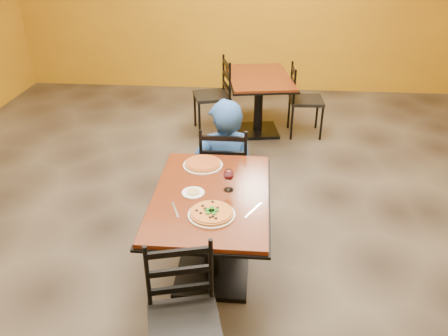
# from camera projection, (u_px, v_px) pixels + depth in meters

# --- Properties ---
(floor) EXTENTS (7.00, 8.00, 0.01)m
(floor) POSITION_uv_depth(u_px,v_px,m) (218.00, 236.00, 3.95)
(floor) COLOR black
(floor) RESTS_ON ground
(table_main) EXTENTS (0.83, 1.23, 0.75)m
(table_main) POSITION_uv_depth(u_px,v_px,m) (211.00, 217.00, 3.24)
(table_main) COLOR #63280F
(table_main) RESTS_ON floor
(table_second) EXTENTS (0.93, 1.24, 0.75)m
(table_second) POSITION_uv_depth(u_px,v_px,m) (259.00, 92.00, 5.64)
(table_second) COLOR #63280F
(table_second) RESTS_ON floor
(chair_main_near) EXTENTS (0.49, 0.49, 0.88)m
(chair_main_near) POSITION_uv_depth(u_px,v_px,m) (184.00, 326.00, 2.51)
(chair_main_near) COLOR black
(chair_main_near) RESTS_ON floor
(chair_main_far) EXTENTS (0.42, 0.42, 0.92)m
(chair_main_far) POSITION_uv_depth(u_px,v_px,m) (225.00, 169.00, 4.07)
(chair_main_far) COLOR black
(chair_main_far) RESTS_ON floor
(chair_second_left) EXTENTS (0.53, 0.53, 0.94)m
(chair_second_left) POSITION_uv_depth(u_px,v_px,m) (212.00, 96.00, 5.72)
(chair_second_left) COLOR black
(chair_second_left) RESTS_ON floor
(chair_second_right) EXTENTS (0.43, 0.43, 0.90)m
(chair_second_right) POSITION_uv_depth(u_px,v_px,m) (306.00, 101.00, 5.65)
(chair_second_right) COLOR black
(chair_second_right) RESTS_ON floor
(diner) EXTENTS (0.64, 0.50, 1.12)m
(diner) POSITION_uv_depth(u_px,v_px,m) (224.00, 159.00, 4.03)
(diner) COLOR #1B4D98
(diner) RESTS_ON floor
(plate_main) EXTENTS (0.31, 0.31, 0.01)m
(plate_main) POSITION_uv_depth(u_px,v_px,m) (212.00, 215.00, 2.92)
(plate_main) COLOR white
(plate_main) RESTS_ON table_main
(pizza_main) EXTENTS (0.28, 0.28, 0.02)m
(pizza_main) POSITION_uv_depth(u_px,v_px,m) (212.00, 213.00, 2.91)
(pizza_main) COLOR #9A200B
(pizza_main) RESTS_ON plate_main
(plate_far) EXTENTS (0.31, 0.31, 0.01)m
(plate_far) POSITION_uv_depth(u_px,v_px,m) (203.00, 165.00, 3.51)
(plate_far) COLOR white
(plate_far) RESTS_ON table_main
(pizza_far) EXTENTS (0.28, 0.28, 0.02)m
(pizza_far) POSITION_uv_depth(u_px,v_px,m) (203.00, 163.00, 3.51)
(pizza_far) COLOR #B87523
(pizza_far) RESTS_ON plate_far
(side_plate) EXTENTS (0.16, 0.16, 0.01)m
(side_plate) POSITION_uv_depth(u_px,v_px,m) (193.00, 193.00, 3.15)
(side_plate) COLOR white
(side_plate) RESTS_ON table_main
(dip) EXTENTS (0.09, 0.09, 0.01)m
(dip) POSITION_uv_depth(u_px,v_px,m) (193.00, 192.00, 3.15)
(dip) COLOR tan
(dip) RESTS_ON side_plate
(wine_glass) EXTENTS (0.08, 0.08, 0.18)m
(wine_glass) POSITION_uv_depth(u_px,v_px,m) (229.00, 179.00, 3.15)
(wine_glass) COLOR white
(wine_glass) RESTS_ON table_main
(fork) EXTENTS (0.08, 0.18, 0.00)m
(fork) POSITION_uv_depth(u_px,v_px,m) (175.00, 210.00, 2.98)
(fork) COLOR silver
(fork) RESTS_ON table_main
(knife) EXTENTS (0.11, 0.19, 0.00)m
(knife) POSITION_uv_depth(u_px,v_px,m) (253.00, 210.00, 2.97)
(knife) COLOR silver
(knife) RESTS_ON table_main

